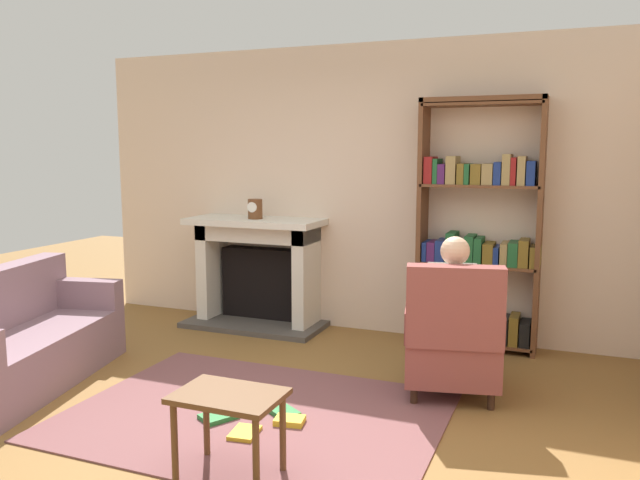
% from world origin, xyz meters
% --- Properties ---
extents(ground, '(14.00, 14.00, 0.00)m').
position_xyz_m(ground, '(0.00, 0.00, 0.00)').
color(ground, brown).
extents(back_wall, '(5.60, 0.10, 2.70)m').
position_xyz_m(back_wall, '(0.00, 2.55, 1.35)').
color(back_wall, beige).
rests_on(back_wall, ground).
extents(area_rug, '(2.40, 1.80, 0.01)m').
position_xyz_m(area_rug, '(0.00, 0.30, 0.01)').
color(area_rug, brown).
rests_on(area_rug, ground).
extents(fireplace, '(1.36, 0.64, 1.07)m').
position_xyz_m(fireplace, '(-0.99, 2.30, 0.57)').
color(fireplace, '#4C4742').
rests_on(fireplace, ground).
extents(mantel_clock, '(0.14, 0.14, 0.19)m').
position_xyz_m(mantel_clock, '(-0.97, 2.20, 1.16)').
color(mantel_clock, brown).
rests_on(mantel_clock, fireplace).
extents(bookshelf, '(1.03, 0.32, 2.16)m').
position_xyz_m(bookshelf, '(1.12, 2.33, 1.01)').
color(bookshelf, brown).
rests_on(bookshelf, ground).
extents(armchair_reading, '(0.76, 0.74, 0.97)m').
position_xyz_m(armchair_reading, '(1.13, 1.10, 0.42)').
color(armchair_reading, '#331E14').
rests_on(armchair_reading, ground).
extents(seated_reader, '(0.44, 0.58, 1.14)m').
position_xyz_m(seated_reader, '(1.11, 1.21, 0.62)').
color(seated_reader, silver).
rests_on(seated_reader, ground).
extents(sofa_floral, '(1.07, 1.81, 0.85)m').
position_xyz_m(sofa_floral, '(-1.87, 0.16, 0.32)').
color(sofa_floral, gray).
rests_on(sofa_floral, ground).
extents(side_table, '(0.56, 0.39, 0.47)m').
position_xyz_m(side_table, '(0.24, -0.44, 0.39)').
color(side_table, brown).
rests_on(side_table, ground).
extents(scattered_books, '(0.68, 0.58, 0.04)m').
position_xyz_m(scattered_books, '(0.08, 0.20, 0.03)').
color(scattered_books, '#267233').
rests_on(scattered_books, area_rug).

